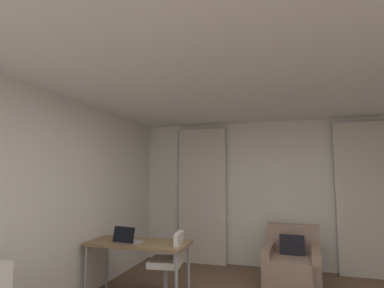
{
  "coord_description": "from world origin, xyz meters",
  "views": [
    {
      "loc": [
        0.1,
        -2.67,
        1.61
      ],
      "look_at": [
        -1.05,
        1.14,
        2.03
      ],
      "focal_mm": 28.31,
      "sensor_mm": 36.0,
      "label": 1
    }
  ],
  "objects_px": {
    "desk": "(138,247)",
    "laptop": "(127,239)",
    "desk_chair": "(169,271)",
    "armchair": "(292,266)"
  },
  "relations": [
    {
      "from": "desk",
      "to": "desk_chair",
      "type": "height_order",
      "value": "desk_chair"
    },
    {
      "from": "desk",
      "to": "laptop",
      "type": "bearing_deg",
      "value": -134.56
    },
    {
      "from": "desk_chair",
      "to": "laptop",
      "type": "distance_m",
      "value": 0.67
    },
    {
      "from": "desk",
      "to": "laptop",
      "type": "xyz_separation_m",
      "value": [
        -0.11,
        -0.11,
        0.11
      ]
    },
    {
      "from": "desk",
      "to": "desk_chair",
      "type": "xyz_separation_m",
      "value": [
        0.43,
        0.0,
        -0.28
      ]
    },
    {
      "from": "armchair",
      "to": "laptop",
      "type": "bearing_deg",
      "value": -149.46
    },
    {
      "from": "desk_chair",
      "to": "desk",
      "type": "bearing_deg",
      "value": -179.53
    },
    {
      "from": "desk_chair",
      "to": "laptop",
      "type": "height_order",
      "value": "laptop"
    },
    {
      "from": "armchair",
      "to": "laptop",
      "type": "distance_m",
      "value": 2.46
    },
    {
      "from": "desk",
      "to": "armchair",
      "type": "bearing_deg",
      "value": 29.52
    }
  ]
}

